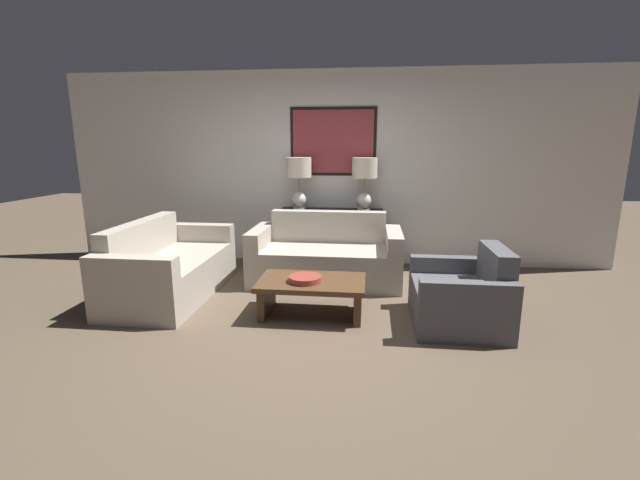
# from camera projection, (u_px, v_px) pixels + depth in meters

# --- Properties ---
(ground_plane) EXTENTS (20.00, 20.00, 0.00)m
(ground_plane) POSITION_uv_depth(u_px,v_px,m) (309.00, 331.00, 3.90)
(ground_plane) COLOR brown
(back_wall) EXTENTS (7.63, 0.12, 2.65)m
(back_wall) POSITION_uv_depth(u_px,v_px,m) (333.00, 169.00, 5.98)
(back_wall) COLOR silver
(back_wall) RESTS_ON ground_plane
(console_table) EXTENTS (1.41, 0.37, 0.79)m
(console_table) POSITION_uv_depth(u_px,v_px,m) (331.00, 238.00, 5.93)
(console_table) COLOR black
(console_table) RESTS_ON ground_plane
(table_lamp_left) EXTENTS (0.33, 0.33, 0.70)m
(table_lamp_left) POSITION_uv_depth(u_px,v_px,m) (299.00, 176.00, 5.79)
(table_lamp_left) COLOR silver
(table_lamp_left) RESTS_ON console_table
(table_lamp_right) EXTENTS (0.33, 0.33, 0.70)m
(table_lamp_right) POSITION_uv_depth(u_px,v_px,m) (365.00, 176.00, 5.69)
(table_lamp_right) COLOR silver
(table_lamp_right) RESTS_ON console_table
(couch_by_back_wall) EXTENTS (1.82, 0.88, 0.83)m
(couch_by_back_wall) POSITION_uv_depth(u_px,v_px,m) (326.00, 258.00, 5.28)
(couch_by_back_wall) COLOR #ADA393
(couch_by_back_wall) RESTS_ON ground_plane
(couch_by_side) EXTENTS (0.88, 1.82, 0.83)m
(couch_by_side) POSITION_uv_depth(u_px,v_px,m) (169.00, 269.00, 4.81)
(couch_by_side) COLOR #ADA393
(couch_by_side) RESTS_ON ground_plane
(coffee_table) EXTENTS (1.05, 0.65, 0.36)m
(coffee_table) POSITION_uv_depth(u_px,v_px,m) (312.00, 289.00, 4.23)
(coffee_table) COLOR #4C331E
(coffee_table) RESTS_ON ground_plane
(decorative_bowl) EXTENTS (0.32, 0.32, 0.06)m
(decorative_bowl) POSITION_uv_depth(u_px,v_px,m) (305.00, 279.00, 4.15)
(decorative_bowl) COLOR #93382D
(decorative_bowl) RESTS_ON coffee_table
(armchair_near_back_wall) EXTENTS (0.83, 0.96, 0.75)m
(armchair_near_back_wall) POSITION_uv_depth(u_px,v_px,m) (462.00, 297.00, 4.02)
(armchair_near_back_wall) COLOR #4C4C51
(armchair_near_back_wall) RESTS_ON ground_plane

